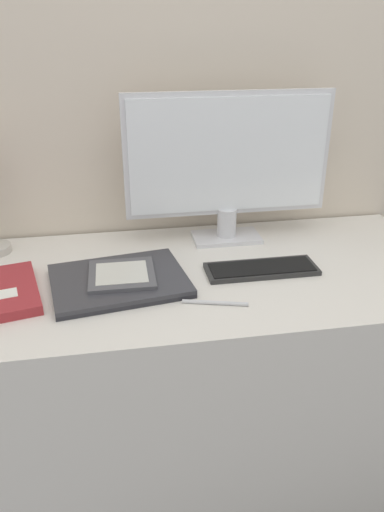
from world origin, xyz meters
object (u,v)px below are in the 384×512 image
at_px(monitor, 228,163).
at_px(pen, 215,303).
at_px(laptop, 119,281).
at_px(ereader, 122,274).
at_px(keyboard, 261,269).

bearing_deg(monitor, pen, -107.06).
distance_m(laptop, ereader, 0.02).
height_order(monitor, keyboard, monitor).
relative_size(monitor, ereader, 3.53).
bearing_deg(monitor, keyboard, -79.28).
bearing_deg(laptop, keyboard, 1.43).
xyz_separation_m(keyboard, pen, (-0.15, -0.14, -0.00)).
xyz_separation_m(ereader, pen, (0.20, -0.13, -0.02)).
bearing_deg(ereader, keyboard, 0.89).
height_order(ereader, pen, ereader).
height_order(laptop, pen, laptop).
xyz_separation_m(monitor, keyboard, (0.04, -0.22, -0.22)).
bearing_deg(keyboard, laptop, -178.57).
relative_size(laptop, pen, 2.39).
xyz_separation_m(monitor, laptop, (-0.32, -0.23, -0.22)).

